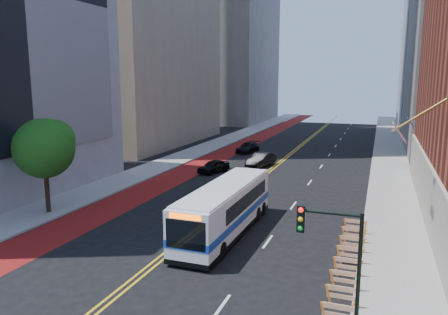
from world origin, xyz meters
TOP-DOWN VIEW (x-y plane):
  - ground at (0.00, 0.00)m, footprint 160.00×160.00m
  - sidewalk_left at (-12.00, 30.00)m, footprint 4.00×140.00m
  - sidewalk_right at (12.00, 30.00)m, footprint 4.00×140.00m
  - bus_lane_paint at (-8.10, 30.00)m, footprint 3.60×140.00m
  - center_line_inner at (-0.18, 30.00)m, footprint 0.14×140.00m
  - center_line_outer at (0.18, 30.00)m, footprint 0.14×140.00m
  - lane_dashes at (4.80, 38.00)m, footprint 0.14×98.20m
  - construction_barriers at (9.60, 3.42)m, footprint 1.42×10.91m
  - street_tree at (-11.24, 6.04)m, footprint 4.20×4.20m
  - traffic_signal at (9.41, -3.51)m, footprint 2.21×0.34m
  - transit_bus at (1.98, 6.50)m, footprint 2.63×11.43m
  - car_a at (-5.25, 23.08)m, footprint 2.77×4.16m
  - car_b at (-1.50, 27.92)m, footprint 2.58×4.79m
  - car_c at (-5.52, 36.39)m, footprint 2.58×4.80m

SIDE VIEW (x-z plane):
  - ground at x=0.00m, z-range 0.00..0.00m
  - center_line_inner at x=-0.18m, z-range 0.00..0.01m
  - center_line_outer at x=0.18m, z-range 0.00..0.01m
  - bus_lane_paint at x=-8.10m, z-range 0.00..0.01m
  - lane_dashes at x=4.80m, z-range 0.00..0.01m
  - sidewalk_left at x=-12.00m, z-range 0.00..0.15m
  - sidewalk_right at x=12.00m, z-range 0.00..0.15m
  - car_a at x=-5.25m, z-range 0.00..1.32m
  - car_c at x=-5.52m, z-range 0.00..1.32m
  - construction_barriers at x=9.60m, z-range 0.17..1.18m
  - car_b at x=-1.50m, z-range 0.00..1.50m
  - transit_bus at x=1.98m, z-range 0.07..3.20m
  - traffic_signal at x=9.41m, z-range 1.18..6.26m
  - street_tree at x=-11.24m, z-range 1.56..8.26m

